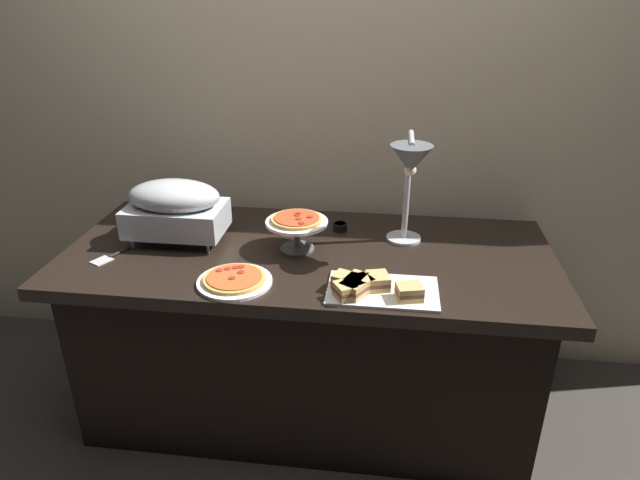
% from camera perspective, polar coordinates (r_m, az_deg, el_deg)
% --- Properties ---
extents(ground_plane, '(8.00, 8.00, 0.00)m').
position_cam_1_polar(ground_plane, '(2.60, -1.07, -16.31)').
color(ground_plane, '#38332D').
extents(back_wall, '(4.40, 0.04, 2.40)m').
position_cam_1_polar(back_wall, '(2.50, 0.41, 13.06)').
color(back_wall, '#C6B593').
rests_on(back_wall, ground_plane).
extents(buffet_table, '(1.90, 0.84, 0.76)m').
position_cam_1_polar(buffet_table, '(2.37, -1.14, -9.29)').
color(buffet_table, black).
rests_on(buffet_table, ground_plane).
extents(chafing_dish, '(0.38, 0.24, 0.25)m').
position_cam_1_polar(chafing_dish, '(2.29, -14.59, 3.26)').
color(chafing_dish, '#B7BABF').
rests_on(chafing_dish, buffet_table).
extents(heat_lamp, '(0.15, 0.33, 0.45)m').
position_cam_1_polar(heat_lamp, '(2.03, 9.18, 7.19)').
color(heat_lamp, '#B7BABF').
rests_on(heat_lamp, buffet_table).
extents(pizza_plate_front, '(0.26, 0.26, 0.03)m').
position_cam_1_polar(pizza_plate_front, '(1.97, -8.74, -4.08)').
color(pizza_plate_front, white).
rests_on(pizza_plate_front, buffet_table).
extents(pizza_plate_center, '(0.24, 0.24, 0.14)m').
position_cam_1_polar(pizza_plate_center, '(2.15, -2.38, 1.63)').
color(pizza_plate_center, '#595B60').
rests_on(pizza_plate_center, buffet_table).
extents(sandwich_platter, '(0.38, 0.23, 0.06)m').
position_cam_1_polar(sandwich_platter, '(1.88, 5.25, -4.85)').
color(sandwich_platter, white).
rests_on(sandwich_platter, buffet_table).
extents(sauce_cup_near, '(0.06, 0.06, 0.03)m').
position_cam_1_polar(sauce_cup_near, '(2.35, 2.06, 1.40)').
color(sauce_cup_near, black).
rests_on(sauce_cup_near, buffet_table).
extents(serving_spatula, '(0.11, 0.17, 0.01)m').
position_cam_1_polar(serving_spatula, '(2.27, -20.62, -1.60)').
color(serving_spatula, '#B7BABF').
rests_on(serving_spatula, buffet_table).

